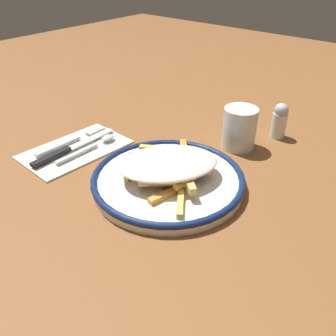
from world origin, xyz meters
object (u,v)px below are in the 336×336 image
object	(u,v)px
fries_heap	(167,166)
knife	(68,149)
plate	(168,180)
fork	(71,140)
water_glass	(239,128)
spoon	(96,144)
salt_shaker	(280,120)
napkin	(75,149)

from	to	relation	value
fries_heap	knife	xyz separation A→B (m)	(-0.24, -0.04, -0.03)
plate	fork	distance (m)	0.26
knife	water_glass	distance (m)	0.36
spoon	water_glass	size ratio (longest dim) A/B	1.71
fries_heap	fork	xyz separation A→B (m)	(-0.26, -0.01, -0.03)
knife	salt_shaker	bearing A→B (deg)	49.82
knife	water_glass	size ratio (longest dim) A/B	2.36
water_glass	salt_shaker	world-z (taller)	water_glass
napkin	water_glass	world-z (taller)	water_glass
napkin	knife	distance (m)	0.02
water_glass	fork	bearing A→B (deg)	-141.51
knife	water_glass	bearing A→B (deg)	45.13
napkin	water_glass	distance (m)	0.35
fork	water_glass	size ratio (longest dim) A/B	1.98
fries_heap	fork	bearing A→B (deg)	-177.11
plate	knife	size ratio (longest dim) A/B	1.33
water_glass	salt_shaker	distance (m)	0.11
plate	spoon	xyz separation A→B (m)	(-0.21, 0.01, -0.00)
napkin	fork	bearing A→B (deg)	156.30
napkin	water_glass	xyz separation A→B (m)	(0.26, 0.24, 0.04)
napkin	knife	world-z (taller)	knife
plate	fork	size ratio (longest dim) A/B	1.58
plate	fries_heap	world-z (taller)	fries_heap
napkin	spoon	xyz separation A→B (m)	(0.03, 0.03, 0.01)
plate	fork	xyz separation A→B (m)	(-0.26, -0.02, -0.00)
napkin	salt_shaker	world-z (taller)	salt_shaker
spoon	salt_shaker	world-z (taller)	salt_shaker
napkin	water_glass	size ratio (longest dim) A/B	2.46
fries_heap	knife	bearing A→B (deg)	-169.34
fries_heap	napkin	xyz separation A→B (m)	(-0.24, -0.03, -0.04)
fries_heap	fork	world-z (taller)	fries_heap
fries_heap	spoon	size ratio (longest dim) A/B	1.55
salt_shaker	water_glass	bearing A→B (deg)	-114.30
napkin	knife	size ratio (longest dim) A/B	1.04
napkin	salt_shaker	xyz separation A→B (m)	(0.30, 0.34, 0.04)
spoon	salt_shaker	size ratio (longest dim) A/B	1.88
fork	fries_heap	bearing A→B (deg)	2.89
plate	napkin	world-z (taller)	plate
spoon	plate	bearing A→B (deg)	-2.00
napkin	fork	world-z (taller)	fork
knife	water_glass	world-z (taller)	water_glass
plate	napkin	bearing A→B (deg)	-173.32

